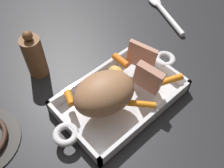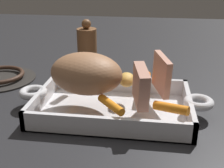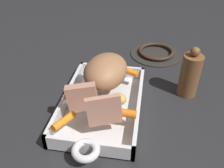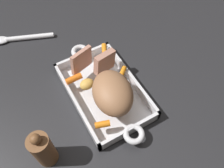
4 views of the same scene
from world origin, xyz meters
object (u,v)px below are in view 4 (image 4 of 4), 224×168
(baby_carrot_short, at_px, (105,52))
(baby_carrot_northwest, at_px, (103,124))
(baby_carrot_southwest, at_px, (121,75))
(roasting_dish, at_px, (104,91))
(serving_spoon, at_px, (16,39))
(pepper_mill, at_px, (43,149))
(roast_slice_thin, at_px, (81,60))
(roast_slice_outer, at_px, (104,62))
(pork_roast, at_px, (112,93))
(baby_carrot_northeast, at_px, (74,79))
(potato_halved, at_px, (87,84))

(baby_carrot_short, xyz_separation_m, baby_carrot_northwest, (0.23, -0.13, 0.00))
(baby_carrot_southwest, bearing_deg, roasting_dish, -85.45)
(serving_spoon, bearing_deg, pepper_mill, 104.59)
(baby_carrot_southwest, distance_m, serving_spoon, 0.45)
(baby_carrot_southwest, height_order, pepper_mill, pepper_mill)
(roast_slice_thin, height_order, roast_slice_outer, roast_slice_thin)
(pork_roast, distance_m, pepper_mill, 0.24)
(roast_slice_thin, xyz_separation_m, baby_carrot_northeast, (0.03, -0.05, -0.03))
(baby_carrot_northeast, bearing_deg, baby_carrot_southwest, 65.74)
(roast_slice_outer, height_order, baby_carrot_northwest, roast_slice_outer)
(baby_carrot_southwest, bearing_deg, roast_slice_thin, -135.48)
(pork_roast, distance_m, roast_slice_thin, 0.16)
(roast_slice_outer, height_order, potato_halved, roast_slice_outer)
(roasting_dish, distance_m, roast_slice_thin, 0.12)
(pork_roast, bearing_deg, baby_carrot_short, 158.66)
(roast_slice_thin, height_order, pepper_mill, pepper_mill)
(roasting_dish, distance_m, potato_halved, 0.07)
(roast_slice_thin, distance_m, pepper_mill, 0.29)
(roast_slice_outer, relative_size, baby_carrot_southwest, 1.03)
(baby_carrot_northeast, bearing_deg, serving_spoon, -161.24)
(roast_slice_outer, distance_m, serving_spoon, 0.39)
(roasting_dish, xyz_separation_m, serving_spoon, (-0.38, -0.18, -0.01))
(baby_carrot_southwest, xyz_separation_m, pepper_mill, (0.11, -0.30, 0.02))
(baby_carrot_northwest, bearing_deg, baby_carrot_short, 150.17)
(roast_slice_outer, bearing_deg, baby_carrot_northeast, -94.48)
(baby_carrot_southwest, height_order, baby_carrot_northwest, baby_carrot_northwest)
(roasting_dish, distance_m, roast_slice_outer, 0.09)
(roasting_dish, bearing_deg, baby_carrot_short, 150.25)
(pork_roast, xyz_separation_m, baby_carrot_southwest, (-0.06, 0.07, -0.03))
(baby_carrot_southwest, height_order, baby_carrot_short, baby_carrot_short)
(baby_carrot_northwest, bearing_deg, potato_halved, 171.58)
(baby_carrot_southwest, xyz_separation_m, potato_halved, (-0.02, -0.11, 0.01))
(roast_slice_thin, relative_size, baby_carrot_northwest, 1.84)
(roast_slice_thin, height_order, potato_halved, roast_slice_thin)
(baby_carrot_northeast, height_order, potato_halved, potato_halved)
(pork_roast, relative_size, potato_halved, 3.35)
(pork_roast, relative_size, pepper_mill, 1.00)
(roast_slice_thin, xyz_separation_m, serving_spoon, (-0.28, -0.15, -0.07))
(baby_carrot_northeast, xyz_separation_m, pepper_mill, (0.17, -0.16, 0.01))
(baby_carrot_southwest, bearing_deg, baby_carrot_northeast, -114.26)
(baby_carrot_southwest, distance_m, baby_carrot_short, 0.11)
(roast_slice_outer, height_order, baby_carrot_southwest, roast_slice_outer)
(roast_slice_outer, relative_size, baby_carrot_northwest, 1.69)
(roasting_dish, height_order, baby_carrot_short, baby_carrot_short)
(baby_carrot_short, relative_size, pepper_mill, 0.43)
(potato_halved, height_order, pepper_mill, pepper_mill)
(roasting_dish, xyz_separation_m, pepper_mill, (0.11, -0.23, 0.05))
(pork_roast, height_order, baby_carrot_northeast, pork_roast)
(roast_slice_thin, height_order, baby_carrot_southwest, roast_slice_thin)
(baby_carrot_northeast, bearing_deg, pepper_mill, -43.26)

